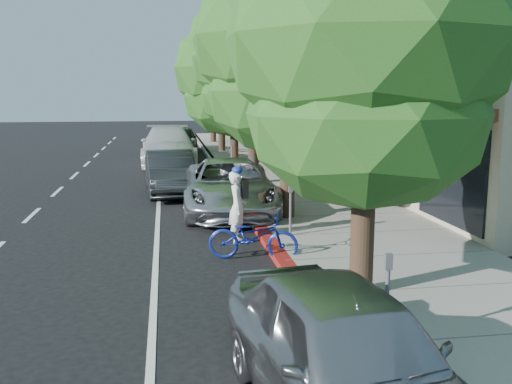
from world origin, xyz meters
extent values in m
plane|color=black|center=(0.00, 0.00, 0.00)|extent=(120.00, 120.00, 0.00)
cube|color=gray|center=(2.30, 8.00, 0.07)|extent=(4.60, 56.00, 0.15)
cube|color=#9E998E|center=(0.00, 8.00, 0.07)|extent=(0.30, 56.00, 0.15)
cube|color=maroon|center=(0.00, 1.00, 0.07)|extent=(0.32, 4.00, 0.15)
cube|color=tan|center=(9.60, 18.00, 3.50)|extent=(10.00, 36.00, 7.00)
cylinder|color=black|center=(0.90, -2.00, 1.23)|extent=(0.40, 0.40, 2.46)
ellipsoid|color=#255419|center=(0.90, -2.00, 3.16)|extent=(3.97, 3.97, 3.18)
ellipsoid|color=#255419|center=(0.90, -2.00, 4.35)|extent=(4.67, 4.67, 3.74)
cylinder|color=black|center=(0.90, 4.00, 1.38)|extent=(0.40, 0.40, 2.76)
ellipsoid|color=#255419|center=(0.90, 4.00, 3.55)|extent=(4.36, 4.36, 3.49)
ellipsoid|color=#255419|center=(0.90, 4.00, 4.89)|extent=(5.13, 5.13, 4.10)
cylinder|color=black|center=(0.90, 10.00, 1.34)|extent=(0.40, 0.40, 2.68)
ellipsoid|color=#255419|center=(0.90, 10.00, 3.45)|extent=(3.95, 3.95, 3.16)
ellipsoid|color=#255419|center=(0.90, 10.00, 4.75)|extent=(4.64, 4.64, 3.71)
ellipsoid|color=#255419|center=(0.90, 10.00, 6.13)|extent=(3.48, 3.48, 2.79)
cylinder|color=black|center=(0.90, 16.00, 1.30)|extent=(0.40, 0.40, 2.59)
ellipsoid|color=#255419|center=(0.90, 16.00, 3.33)|extent=(4.88, 4.88, 3.91)
ellipsoid|color=#255419|center=(0.90, 16.00, 4.59)|extent=(5.75, 5.75, 4.60)
ellipsoid|color=#255419|center=(0.90, 16.00, 5.93)|extent=(4.31, 4.31, 3.45)
cylinder|color=black|center=(0.90, 22.00, 1.24)|extent=(0.40, 0.40, 2.47)
ellipsoid|color=#255419|center=(0.90, 22.00, 3.18)|extent=(4.15, 4.15, 3.32)
ellipsoid|color=#255419|center=(0.90, 22.00, 4.38)|extent=(4.88, 4.88, 3.90)
ellipsoid|color=#255419|center=(0.90, 22.00, 5.65)|extent=(3.66, 3.66, 2.93)
cylinder|color=black|center=(0.90, 28.00, 1.29)|extent=(0.40, 0.40, 2.58)
ellipsoid|color=#255419|center=(0.90, 28.00, 3.32)|extent=(3.93, 3.93, 3.14)
ellipsoid|color=#255419|center=(0.90, 28.00, 4.58)|extent=(4.62, 4.62, 3.70)
ellipsoid|color=#255419|center=(0.90, 28.00, 5.90)|extent=(3.47, 3.47, 2.77)
imported|color=white|center=(-0.70, 2.09, 0.85)|extent=(0.53, 0.69, 1.70)
imported|color=navy|center=(-0.56, 0.64, 0.50)|extent=(2.03, 1.19, 1.01)
imported|color=#B7B7BC|center=(-0.52, 5.50, 0.78)|extent=(2.87, 5.75, 1.56)
imported|color=#222628|center=(-2.20, 9.00, 0.75)|extent=(1.89, 4.63, 1.49)
imported|color=silver|center=(-2.20, 17.12, 0.92)|extent=(2.63, 6.34, 1.83)
imported|color=black|center=(-1.44, 22.43, 0.76)|extent=(2.20, 4.61, 1.52)
imported|color=#98989D|center=(-0.50, -5.50, 0.76)|extent=(2.40, 4.69, 1.53)
imported|color=black|center=(2.77, 11.01, 1.14)|extent=(1.15, 1.01, 1.98)
camera|label=1|loc=(-2.33, -10.91, 3.52)|focal=40.00mm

